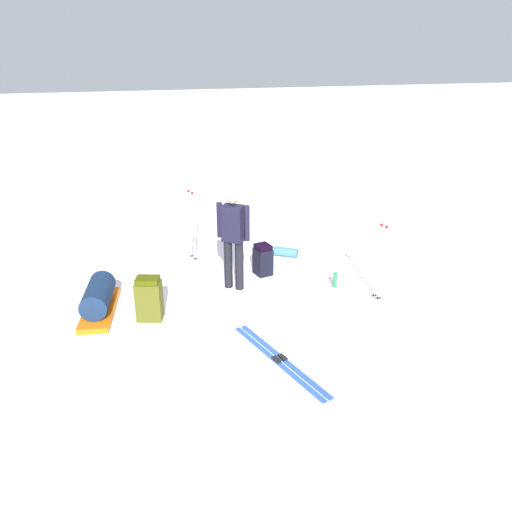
{
  "coord_description": "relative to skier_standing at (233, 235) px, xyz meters",
  "views": [
    {
      "loc": [
        -7.18,
        1.96,
        3.83
      ],
      "look_at": [
        0.0,
        0.0,
        0.7
      ],
      "focal_mm": 35.67,
      "sensor_mm": 36.0,
      "label": 1
    }
  ],
  "objects": [
    {
      "name": "ski_pair_near",
      "position": [
        -2.25,
        -0.09,
        -0.94
      ],
      "size": [
        1.92,
        0.76,
        0.05
      ],
      "color": "#2A51A8",
      "rests_on": "ground_plane"
    },
    {
      "name": "skier_standing",
      "position": [
        0.0,
        0.0,
        0.0
      ],
      "size": [
        0.38,
        0.48,
        1.7
      ],
      "color": "black",
      "rests_on": "ground_plane"
    },
    {
      "name": "backpack_large_dark",
      "position": [
        0.4,
        -0.62,
        -0.68
      ],
      "size": [
        0.35,
        0.33,
        0.56
      ],
      "color": "black",
      "rests_on": "ground_plane"
    },
    {
      "name": "ground_plane",
      "position": [
        -0.37,
        -0.28,
        -0.95
      ],
      "size": [
        80.0,
        80.0,
        0.0
      ],
      "primitive_type": "plane",
      "color": "white"
    },
    {
      "name": "sleeping_mat_rolled",
      "position": [
        1.09,
        -1.23,
        -0.86
      ],
      "size": [
        0.44,
        0.56,
        0.18
      ],
      "primitive_type": "cylinder",
      "rotation": [
        0.0,
        1.57,
        1.01
      ],
      "color": "#3A6D86",
      "rests_on": "ground_plane"
    },
    {
      "name": "backpack_bright",
      "position": [
        -0.69,
        1.45,
        -0.62
      ],
      "size": [
        0.36,
        0.43,
        0.68
      ],
      "color": "#484D15",
      "rests_on": "ground_plane"
    },
    {
      "name": "ski_poles_planted_far",
      "position": [
        1.36,
        0.48,
        -0.2
      ],
      "size": [
        0.22,
        0.12,
        1.36
      ],
      "color": "#ABB5BD",
      "rests_on": "ground_plane"
    },
    {
      "name": "thermos_bottle",
      "position": [
        -0.43,
        -1.65,
        -0.82
      ],
      "size": [
        0.07,
        0.07,
        0.26
      ],
      "primitive_type": "cylinder",
      "color": "#21703A",
      "rests_on": "ground_plane"
    },
    {
      "name": "ski_poles_planted_near",
      "position": [
        -1.04,
        -2.12,
        -0.24
      ],
      "size": [
        0.17,
        0.1,
        1.29
      ],
      "color": "#A8B2BE",
      "rests_on": "ground_plane"
    },
    {
      "name": "gear_sled",
      "position": [
        -0.28,
        2.19,
        -0.73
      ],
      "size": [
        1.39,
        0.64,
        0.49
      ],
      "color": "orange",
      "rests_on": "ground_plane"
    }
  ]
}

